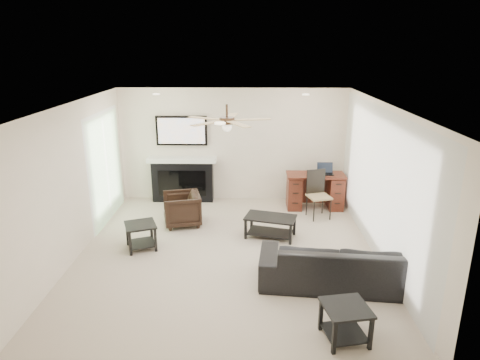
{
  "coord_description": "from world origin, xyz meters",
  "views": [
    {
      "loc": [
        0.34,
        -6.5,
        3.37
      ],
      "look_at": [
        0.2,
        0.37,
        1.19
      ],
      "focal_mm": 32.0,
      "sensor_mm": 36.0,
      "label": 1
    }
  ],
  "objects": [
    {
      "name": "fireplace_unit",
      "position": [
        -1.13,
        2.58,
        0.95
      ],
      "size": [
        1.52,
        0.34,
        1.91
      ],
      "primitive_type": "cube",
      "color": "black",
      "rests_on": "ground"
    },
    {
      "name": "desk_chair",
      "position": [
        1.77,
        1.64,
        0.48
      ],
      "size": [
        0.53,
        0.54,
        0.97
      ],
      "primitive_type": "cube",
      "rotation": [
        0.0,
        0.0,
        0.29
      ],
      "color": "black",
      "rests_on": "ground"
    },
    {
      "name": "room_shell",
      "position": [
        0.19,
        0.08,
        1.68
      ],
      "size": [
        5.5,
        5.54,
        2.52
      ],
      "color": "#C5B29F",
      "rests_on": "ground"
    },
    {
      "name": "desk",
      "position": [
        1.77,
        2.19,
        0.38
      ],
      "size": [
        1.22,
        0.56,
        0.76
      ],
      "primitive_type": "cube",
      "color": "#3E190F",
      "rests_on": "ground"
    },
    {
      "name": "armchair",
      "position": [
        -0.95,
        1.24,
        0.32
      ],
      "size": [
        0.84,
        0.82,
        0.64
      ],
      "primitive_type": "imported",
      "rotation": [
        0.0,
        0.0,
        -1.33
      ],
      "color": "black",
      "rests_on": "ground"
    },
    {
      "name": "sofa",
      "position": [
        1.65,
        -0.91,
        0.33
      ],
      "size": [
        2.34,
        1.1,
        0.66
      ],
      "primitive_type": "imported",
      "rotation": [
        0.0,
        0.0,
        3.04
      ],
      "color": "black",
      "rests_on": "ground"
    },
    {
      "name": "coffee_table",
      "position": [
        0.75,
        0.69,
        0.2
      ],
      "size": [
        1.0,
        0.72,
        0.4
      ],
      "primitive_type": "cube",
      "rotation": [
        0.0,
        0.0,
        -0.27
      ],
      "color": "black",
      "rests_on": "ground"
    },
    {
      "name": "laptop",
      "position": [
        1.97,
        2.17,
        0.88
      ],
      "size": [
        0.33,
        0.24,
        0.23
      ],
      "primitive_type": "cube",
      "color": "black",
      "rests_on": "desk"
    },
    {
      "name": "end_table_left",
      "position": [
        -1.5,
        0.19,
        0.23
      ],
      "size": [
        0.65,
        0.65,
        0.45
      ],
      "primitive_type": "cube",
      "rotation": [
        0.0,
        0.0,
        0.38
      ],
      "color": "black",
      "rests_on": "ground"
    },
    {
      "name": "end_table_near",
      "position": [
        1.5,
        -2.16,
        0.23
      ],
      "size": [
        0.61,
        0.61,
        0.45
      ],
      "primitive_type": "cube",
      "rotation": [
        0.0,
        0.0,
        0.19
      ],
      "color": "black",
      "rests_on": "ground"
    }
  ]
}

